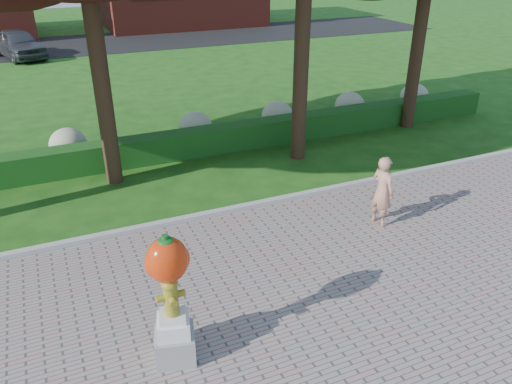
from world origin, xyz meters
TOP-DOWN VIEW (x-y plane):
  - ground at (0.00, 0.00)m, footprint 100.00×100.00m
  - curb at (0.00, 3.00)m, footprint 40.00×0.18m
  - lawn_hedge at (0.00, 7.00)m, footprint 24.00×0.70m
  - hydrangea_row at (0.57, 8.00)m, footprint 20.10×1.10m
  - street at (0.00, 28.00)m, footprint 50.00×8.00m
  - hydrant_sculpture at (-2.22, -1.16)m, footprint 0.75×0.75m
  - woman at (3.33, 1.08)m, footprint 0.51×0.68m
  - parked_car at (-4.17, 25.00)m, footprint 3.21×5.01m

SIDE VIEW (x-z plane):
  - ground at x=0.00m, z-range 0.00..0.00m
  - street at x=0.00m, z-range 0.00..0.02m
  - curb at x=0.00m, z-range 0.00..0.15m
  - lawn_hedge at x=0.00m, z-range 0.00..0.80m
  - hydrangea_row at x=0.57m, z-range 0.06..1.04m
  - parked_car at x=-4.17m, z-range 0.02..1.61m
  - woman at x=3.33m, z-range 0.04..1.73m
  - hydrant_sculpture at x=-2.22m, z-range 0.11..2.39m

